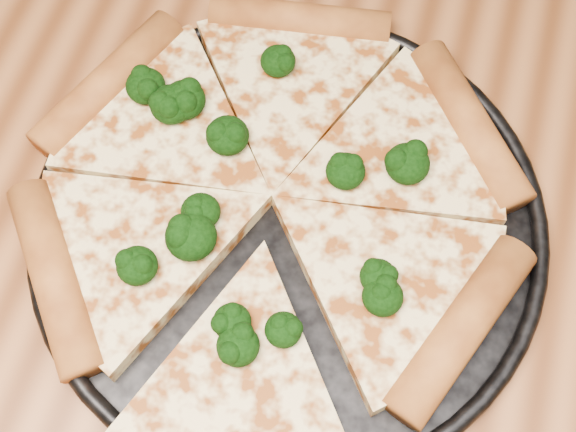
# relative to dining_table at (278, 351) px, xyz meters

# --- Properties ---
(dining_table) EXTENTS (1.20, 0.90, 0.75)m
(dining_table) POSITION_rel_dining_table_xyz_m (0.00, 0.00, 0.00)
(dining_table) COLOR #99582F
(dining_table) RESTS_ON ground
(pizza_pan) EXTENTS (0.35, 0.35, 0.02)m
(pizza_pan) POSITION_rel_dining_table_xyz_m (-0.01, 0.06, 0.10)
(pizza_pan) COLOR black
(pizza_pan) RESTS_ON dining_table
(pizza) EXTENTS (0.35, 0.37, 0.03)m
(pizza) POSITION_rel_dining_table_xyz_m (-0.02, 0.06, 0.11)
(pizza) COLOR #F3D995
(pizza) RESTS_ON pizza_pan
(broccoli_florets) EXTENTS (0.22, 0.23, 0.02)m
(broccoli_florets) POSITION_rel_dining_table_xyz_m (-0.04, 0.07, 0.12)
(broccoli_florets) COLOR black
(broccoli_florets) RESTS_ON pizza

